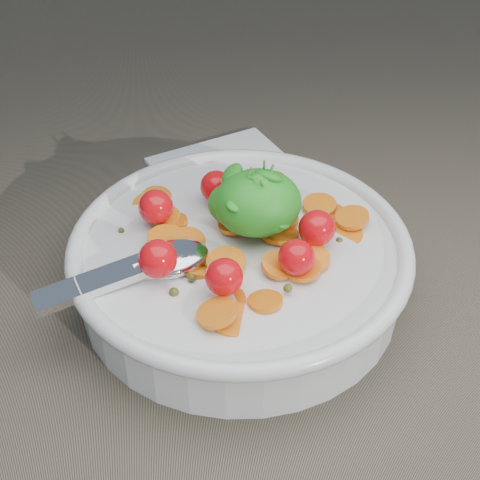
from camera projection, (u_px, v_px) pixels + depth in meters
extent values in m
plane|color=#706550|center=(267.00, 280.00, 0.61)|extent=(6.00, 6.00, 0.00)
cylinder|color=silver|center=(240.00, 268.00, 0.59)|extent=(0.28, 0.28, 0.05)
torus|color=silver|center=(240.00, 244.00, 0.57)|extent=(0.29, 0.29, 0.02)
cylinder|color=silver|center=(240.00, 287.00, 0.60)|extent=(0.14, 0.14, 0.01)
cylinder|color=brown|center=(240.00, 268.00, 0.59)|extent=(0.25, 0.25, 0.04)
cylinder|color=orange|center=(227.00, 302.00, 0.52)|extent=(0.04, 0.04, 0.01)
cylinder|color=orange|center=(165.00, 216.00, 0.59)|extent=(0.03, 0.03, 0.01)
cylinder|color=orange|center=(149.00, 206.00, 0.62)|extent=(0.04, 0.04, 0.01)
cylinder|color=orange|center=(226.00, 262.00, 0.54)|extent=(0.04, 0.04, 0.01)
cylinder|color=orange|center=(302.00, 269.00, 0.54)|extent=(0.04, 0.04, 0.01)
cylinder|color=orange|center=(312.00, 258.00, 0.55)|extent=(0.04, 0.04, 0.01)
cylinder|color=orange|center=(169.00, 223.00, 0.59)|extent=(0.05, 0.05, 0.01)
cylinder|color=orange|center=(281.00, 220.00, 0.59)|extent=(0.03, 0.03, 0.01)
cylinder|color=orange|center=(352.00, 218.00, 0.59)|extent=(0.04, 0.04, 0.01)
cylinder|color=orange|center=(155.00, 248.00, 0.57)|extent=(0.04, 0.04, 0.01)
cylinder|color=orange|center=(217.00, 313.00, 0.50)|extent=(0.03, 0.03, 0.01)
cylinder|color=orange|center=(279.00, 265.00, 0.54)|extent=(0.04, 0.03, 0.01)
cylinder|color=orange|center=(332.00, 215.00, 0.60)|extent=(0.03, 0.03, 0.01)
cylinder|color=orange|center=(237.00, 222.00, 0.58)|extent=(0.04, 0.04, 0.01)
cylinder|color=orange|center=(156.00, 198.00, 0.62)|extent=(0.03, 0.03, 0.01)
cylinder|color=orange|center=(233.00, 320.00, 0.50)|extent=(0.05, 0.05, 0.02)
cylinder|color=orange|center=(320.00, 205.00, 0.61)|extent=(0.04, 0.04, 0.01)
cylinder|color=orange|center=(167.00, 239.00, 0.56)|extent=(0.05, 0.05, 0.01)
cylinder|color=orange|center=(343.00, 236.00, 0.58)|extent=(0.05, 0.05, 0.01)
cylinder|color=orange|center=(188.00, 241.00, 0.57)|extent=(0.04, 0.04, 0.01)
cylinder|color=orange|center=(198.00, 266.00, 0.55)|extent=(0.04, 0.04, 0.02)
cylinder|color=orange|center=(279.00, 234.00, 0.58)|extent=(0.04, 0.04, 0.01)
cylinder|color=orange|center=(265.00, 301.00, 0.51)|extent=(0.04, 0.04, 0.01)
sphere|color=#4A4A18|center=(192.00, 278.00, 0.53)|extent=(0.01, 0.01, 0.01)
sphere|color=#4A4A18|center=(265.00, 205.00, 0.61)|extent=(0.01, 0.01, 0.01)
sphere|color=#4A4A18|center=(168.00, 245.00, 0.57)|extent=(0.01, 0.01, 0.01)
sphere|color=#4A4A18|center=(227.00, 218.00, 0.59)|extent=(0.01, 0.01, 0.01)
sphere|color=#4A4A18|center=(288.00, 288.00, 0.52)|extent=(0.01, 0.01, 0.01)
sphere|color=#4A4A18|center=(227.00, 265.00, 0.54)|extent=(0.01, 0.01, 0.01)
sphere|color=#4A4A18|center=(295.00, 203.00, 0.61)|extent=(0.01, 0.01, 0.01)
sphere|color=#4A4A18|center=(270.00, 219.00, 0.59)|extent=(0.01, 0.01, 0.01)
sphere|color=#4A4A18|center=(254.00, 181.00, 0.63)|extent=(0.01, 0.01, 0.01)
sphere|color=#4A4A18|center=(215.00, 190.00, 0.63)|extent=(0.01, 0.01, 0.01)
sphere|color=#4A4A18|center=(174.00, 292.00, 0.52)|extent=(0.01, 0.01, 0.01)
sphere|color=#4A4A18|center=(339.00, 241.00, 0.57)|extent=(0.01, 0.01, 0.01)
sphere|color=#4A4A18|center=(121.00, 230.00, 0.58)|extent=(0.01, 0.01, 0.01)
sphere|color=#4A4A18|center=(312.00, 233.00, 0.58)|extent=(0.01, 0.01, 0.01)
sphere|color=red|center=(317.00, 228.00, 0.55)|extent=(0.03, 0.03, 0.03)
sphere|color=red|center=(274.00, 186.00, 0.60)|extent=(0.03, 0.03, 0.03)
sphere|color=red|center=(216.00, 186.00, 0.60)|extent=(0.03, 0.03, 0.03)
sphere|color=red|center=(156.00, 207.00, 0.58)|extent=(0.03, 0.03, 0.03)
sphere|color=red|center=(158.00, 259.00, 0.52)|extent=(0.03, 0.03, 0.03)
sphere|color=red|center=(224.00, 277.00, 0.51)|extent=(0.03, 0.03, 0.03)
sphere|color=red|center=(296.00, 257.00, 0.53)|extent=(0.03, 0.03, 0.03)
ellipsoid|color=green|center=(258.00, 203.00, 0.56)|extent=(0.07, 0.06, 0.05)
ellipsoid|color=green|center=(233.00, 204.00, 0.57)|extent=(0.04, 0.04, 0.03)
ellipsoid|color=green|center=(252.00, 178.00, 0.54)|extent=(0.02, 0.02, 0.02)
ellipsoid|color=green|center=(235.00, 205.00, 0.54)|extent=(0.02, 0.02, 0.01)
ellipsoid|color=green|center=(258.00, 196.00, 0.55)|extent=(0.03, 0.02, 0.02)
ellipsoid|color=green|center=(232.00, 174.00, 0.56)|extent=(0.03, 0.03, 0.02)
ellipsoid|color=green|center=(269.00, 181.00, 0.56)|extent=(0.03, 0.03, 0.02)
ellipsoid|color=green|center=(255.00, 193.00, 0.56)|extent=(0.03, 0.03, 0.02)
ellipsoid|color=green|center=(268.00, 177.00, 0.55)|extent=(0.04, 0.04, 0.03)
ellipsoid|color=green|center=(253.00, 198.00, 0.54)|extent=(0.02, 0.03, 0.02)
ellipsoid|color=green|center=(262.00, 180.00, 0.54)|extent=(0.02, 0.02, 0.01)
ellipsoid|color=green|center=(246.00, 176.00, 0.55)|extent=(0.03, 0.02, 0.02)
ellipsoid|color=green|center=(267.00, 199.00, 0.56)|extent=(0.02, 0.03, 0.02)
ellipsoid|color=green|center=(280.00, 193.00, 0.57)|extent=(0.04, 0.04, 0.03)
ellipsoid|color=green|center=(261.00, 188.00, 0.55)|extent=(0.02, 0.02, 0.01)
ellipsoid|color=green|center=(237.00, 195.00, 0.55)|extent=(0.03, 0.03, 0.03)
ellipsoid|color=green|center=(281.00, 219.00, 0.55)|extent=(0.03, 0.03, 0.02)
ellipsoid|color=green|center=(272.00, 190.00, 0.55)|extent=(0.02, 0.02, 0.02)
ellipsoid|color=green|center=(262.00, 199.00, 0.55)|extent=(0.02, 0.02, 0.02)
ellipsoid|color=green|center=(258.00, 184.00, 0.55)|extent=(0.02, 0.02, 0.01)
cylinder|color=#4C8C33|center=(268.00, 192.00, 0.55)|extent=(0.01, 0.01, 0.05)
cylinder|color=#4C8C33|center=(263.00, 189.00, 0.55)|extent=(0.02, 0.00, 0.05)
cylinder|color=#4C8C33|center=(263.00, 182.00, 0.56)|extent=(0.00, 0.01, 0.05)
cylinder|color=#4C8C33|center=(267.00, 195.00, 0.54)|extent=(0.02, 0.02, 0.04)
cylinder|color=#4C8C33|center=(242.00, 192.00, 0.55)|extent=(0.02, 0.00, 0.05)
ellipsoid|color=silver|center=(171.00, 259.00, 0.55)|extent=(0.07, 0.06, 0.02)
cube|color=silver|center=(111.00, 277.00, 0.53)|extent=(0.13, 0.06, 0.02)
cylinder|color=silver|center=(147.00, 265.00, 0.54)|extent=(0.03, 0.02, 0.01)
cube|color=white|center=(227.00, 170.00, 0.75)|extent=(0.18, 0.17, 0.01)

